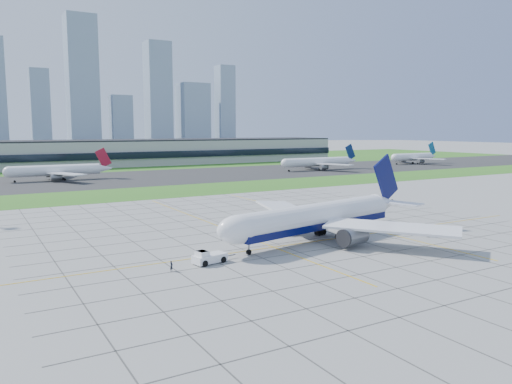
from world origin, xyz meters
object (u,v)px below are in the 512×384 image
at_px(airliner, 318,218).
at_px(crew_near, 171,266).
at_px(pushback_tug, 208,257).
at_px(distant_jet_1, 57,170).
at_px(distant_jet_2, 318,162).
at_px(distant_jet_3, 413,157).
at_px(crew_far, 429,234).

distance_m(airliner, crew_near, 34.87).
bearing_deg(pushback_tug, airliner, -0.13).
relative_size(crew_near, distant_jet_1, 0.04).
relative_size(distant_jet_1, distant_jet_2, 0.89).
relative_size(airliner, distant_jet_3, 1.24).
xyz_separation_m(airliner, distant_jet_1, (-27.05, 152.18, -0.11)).
bearing_deg(pushback_tug, crew_far, -16.57).
relative_size(crew_near, distant_jet_2, 0.04).
xyz_separation_m(airliner, crew_near, (-34.03, -6.62, -3.74)).
xyz_separation_m(crew_near, distant_jet_2, (140.01, 145.92, 3.64)).
height_order(crew_far, distant_jet_3, distant_jet_3).
relative_size(crew_near, crew_far, 1.05).
distance_m(pushback_tug, crew_near, 7.24).
bearing_deg(airliner, distant_jet_2, 41.74).
distance_m(crew_far, distant_jet_2, 171.50).
xyz_separation_m(pushback_tug, distant_jet_3, (216.21, 152.84, 3.45)).
bearing_deg(pushback_tug, distant_jet_1, 79.04).
height_order(pushback_tug, crew_far, pushback_tug).
xyz_separation_m(distant_jet_1, distant_jet_3, (216.32, -4.51, -0.00)).
bearing_deg(airliner, distant_jet_1, 89.08).
distance_m(airliner, distant_jet_1, 154.56).
bearing_deg(airliner, crew_far, -35.73).
height_order(distant_jet_1, distant_jet_2, same).
height_order(pushback_tug, distant_jet_1, distant_jet_1).
height_order(airliner, crew_far, airliner).
relative_size(pushback_tug, crew_far, 5.28).
xyz_separation_m(pushback_tug, crew_far, (48.43, -4.72, -0.23)).
bearing_deg(crew_near, distant_jet_3, -3.58).
bearing_deg(airliner, crew_near, -180.00).
height_order(crew_far, distant_jet_2, distant_jet_2).
distance_m(distant_jet_1, distant_jet_2, 133.65).
bearing_deg(distant_jet_2, distant_jet_3, 5.73).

